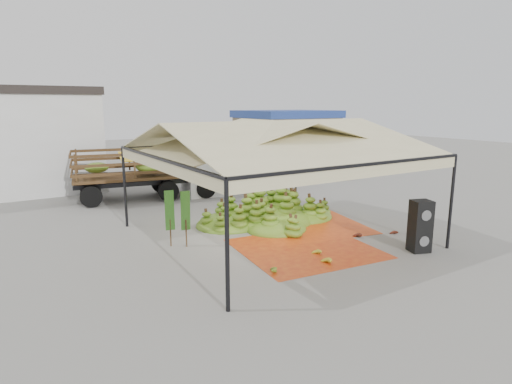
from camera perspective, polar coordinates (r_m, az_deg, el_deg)
ground at (r=15.06m, az=2.41°, el=-5.91°), size 90.00×90.00×0.00m
canopy_tent at (r=14.41m, az=2.52°, el=6.70°), size 8.10×8.10×4.00m
building_tan at (r=30.84m, az=4.07°, el=7.04°), size 6.30×5.30×4.10m
tarp_left at (r=13.90m, az=6.60°, el=-7.48°), size 4.52×4.35×0.01m
tarp_right at (r=16.65m, az=6.44°, el=-4.23°), size 4.87×5.03×0.01m
banana_heap at (r=16.75m, az=1.89°, el=-1.87°), size 7.02×6.33×1.25m
hand_yellow_a at (r=12.66m, az=9.18°, el=-8.97°), size 0.52×0.43×0.23m
hand_yellow_b at (r=13.34m, az=8.02°, el=-7.91°), size 0.54×0.50×0.20m
hand_red_a at (r=15.23m, az=13.27°, el=-5.60°), size 0.52×0.45×0.21m
hand_red_b at (r=15.95m, az=17.92°, el=-5.15°), size 0.48×0.46×0.17m
hand_green at (r=11.93m, az=1.92°, el=-10.19°), size 0.58×0.55×0.21m
hanging_bunches at (r=14.13m, az=8.55°, el=3.71°), size 1.74×0.24×0.20m
speaker_stack at (r=14.27m, az=21.05°, el=-4.28°), size 0.73×0.69×1.64m
banana_leaves at (r=14.47m, az=-10.52°, el=-6.84°), size 0.96×1.36×3.70m
vendor at (r=20.17m, az=-3.63°, el=1.42°), size 0.82×0.68×1.93m
truck_left at (r=21.58m, az=-13.01°, el=3.31°), size 7.53×3.73×2.47m
truck_right at (r=25.75m, az=2.68°, el=4.60°), size 6.89×3.87×2.24m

